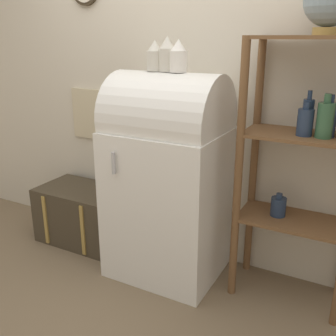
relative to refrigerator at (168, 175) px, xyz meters
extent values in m
plane|color=#7A664C|center=(0.00, -0.23, -0.73)|extent=(12.00, 12.00, 0.00)
cube|color=beige|center=(0.00, 0.34, 0.62)|extent=(7.00, 0.05, 2.70)
cube|color=#C6B793|center=(-0.89, 0.31, 0.29)|extent=(0.35, 0.02, 0.41)
cube|color=white|center=(0.00, 0.00, -0.21)|extent=(0.75, 0.64, 1.05)
cylinder|color=white|center=(0.00, 0.00, 0.39)|extent=(0.73, 0.60, 0.60)
cylinder|color=#B7B7BC|center=(-0.21, -0.34, 0.15)|extent=(0.02, 0.02, 0.14)
cube|color=#423828|center=(-0.83, 0.05, -0.50)|extent=(0.70, 0.45, 0.46)
cube|color=#AD8942|center=(-1.03, -0.18, -0.50)|extent=(0.03, 0.01, 0.41)
cube|color=#AD8942|center=(-0.64, -0.18, -0.50)|extent=(0.03, 0.01, 0.41)
cylinder|color=brown|center=(0.51, -0.06, 0.09)|extent=(0.05, 0.05, 1.64)
cylinder|color=brown|center=(0.51, 0.27, 0.09)|extent=(0.05, 0.05, 1.64)
cube|color=brown|center=(0.84, 0.11, -0.20)|extent=(0.67, 0.36, 0.02)
cube|color=brown|center=(0.84, 0.11, 0.35)|extent=(0.67, 0.36, 0.02)
cube|color=brown|center=(0.84, 0.11, 0.90)|extent=(0.67, 0.36, 0.02)
cylinder|color=#23334C|center=(0.97, 0.11, 0.46)|extent=(0.08, 0.08, 0.19)
cylinder|color=#23334C|center=(0.97, 0.11, 0.58)|extent=(0.03, 0.03, 0.05)
cylinder|color=#23334C|center=(0.85, 0.07, 0.44)|extent=(0.09, 0.09, 0.15)
cylinder|color=#23334C|center=(0.85, 0.07, 0.53)|extent=(0.04, 0.04, 0.04)
cylinder|color=#23334C|center=(0.74, 0.11, -0.13)|extent=(0.10, 0.10, 0.12)
cylinder|color=#23334C|center=(0.74, 0.11, -0.05)|extent=(0.04, 0.04, 0.03)
cylinder|color=#23334C|center=(0.85, 0.12, 0.46)|extent=(0.06, 0.06, 0.20)
cylinder|color=#23334C|center=(0.85, 0.12, 0.59)|extent=(0.03, 0.03, 0.05)
cylinder|color=#335B3D|center=(0.95, 0.07, 0.46)|extent=(0.09, 0.09, 0.20)
cylinder|color=#335B3D|center=(0.95, 0.07, 0.58)|extent=(0.04, 0.04, 0.05)
cylinder|color=#AD8942|center=(0.89, 0.12, 0.93)|extent=(0.14, 0.14, 0.04)
sphere|color=#7F939E|center=(0.89, 0.12, 1.08)|extent=(0.27, 0.27, 0.27)
cylinder|color=beige|center=(-0.09, 0.00, 0.75)|extent=(0.10, 0.10, 0.12)
cone|color=beige|center=(-0.09, 0.00, 0.85)|extent=(0.09, 0.09, 0.07)
cylinder|color=beige|center=(-0.01, 0.01, 0.76)|extent=(0.11, 0.11, 0.14)
cone|color=beige|center=(-0.01, 0.01, 0.87)|extent=(0.09, 0.09, 0.08)
cylinder|color=white|center=(0.08, -0.01, 0.75)|extent=(0.11, 0.11, 0.13)
cone|color=white|center=(0.08, -0.01, 0.85)|extent=(0.09, 0.09, 0.07)
camera|label=1|loc=(1.20, -2.23, 0.90)|focal=42.00mm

